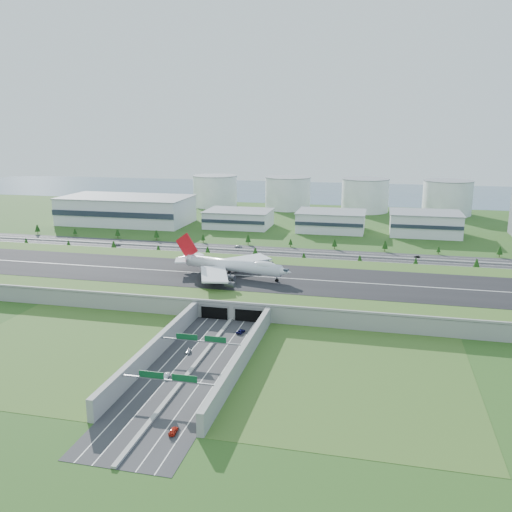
% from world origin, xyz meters
% --- Properties ---
extents(ground, '(1200.00, 1200.00, 0.00)m').
position_xyz_m(ground, '(0.00, 0.00, 0.00)').
color(ground, '#204A17').
rests_on(ground, ground).
extents(airfield_deck, '(520.00, 100.00, 9.20)m').
position_xyz_m(airfield_deck, '(0.00, -0.09, 4.12)').
color(airfield_deck, gray).
rests_on(airfield_deck, ground).
extents(underpass_road, '(38.80, 120.40, 8.00)m').
position_xyz_m(underpass_road, '(0.00, -99.42, 3.43)').
color(underpass_road, '#28282B').
rests_on(underpass_road, ground).
extents(sign_gantry_near, '(38.70, 0.70, 9.80)m').
position_xyz_m(sign_gantry_near, '(0.00, -95.04, 6.95)').
color(sign_gantry_near, gray).
rests_on(sign_gantry_near, ground).
extents(sign_gantry_far, '(38.70, 0.70, 9.80)m').
position_xyz_m(sign_gantry_far, '(0.00, -130.04, 6.95)').
color(sign_gantry_far, gray).
rests_on(sign_gantry_far, ground).
extents(north_expressway, '(560.00, 36.00, 0.12)m').
position_xyz_m(north_expressway, '(0.00, 95.00, 0.06)').
color(north_expressway, '#28282B').
rests_on(north_expressway, ground).
extents(tree_row, '(507.72, 48.55, 8.30)m').
position_xyz_m(tree_row, '(16.19, 97.23, 4.64)').
color(tree_row, '#3D2819').
rests_on(tree_row, ground).
extents(hangar_west, '(120.00, 60.00, 25.00)m').
position_xyz_m(hangar_west, '(-170.00, 185.00, 12.50)').
color(hangar_west, silver).
rests_on(hangar_west, ground).
extents(hangar_mid_a, '(58.00, 42.00, 15.00)m').
position_xyz_m(hangar_mid_a, '(-60.00, 190.00, 7.50)').
color(hangar_mid_a, silver).
rests_on(hangar_mid_a, ground).
extents(hangar_mid_b, '(58.00, 42.00, 17.00)m').
position_xyz_m(hangar_mid_b, '(25.00, 190.00, 8.50)').
color(hangar_mid_b, silver).
rests_on(hangar_mid_b, ground).
extents(hangar_mid_c, '(58.00, 42.00, 19.00)m').
position_xyz_m(hangar_mid_c, '(105.00, 190.00, 9.50)').
color(hangar_mid_c, silver).
rests_on(hangar_mid_c, ground).
extents(fuel_tank_a, '(50.00, 50.00, 35.00)m').
position_xyz_m(fuel_tank_a, '(-120.00, 310.00, 17.50)').
color(fuel_tank_a, silver).
rests_on(fuel_tank_a, ground).
extents(fuel_tank_b, '(50.00, 50.00, 35.00)m').
position_xyz_m(fuel_tank_b, '(-35.00, 310.00, 17.50)').
color(fuel_tank_b, silver).
rests_on(fuel_tank_b, ground).
extents(fuel_tank_c, '(50.00, 50.00, 35.00)m').
position_xyz_m(fuel_tank_c, '(50.00, 310.00, 17.50)').
color(fuel_tank_c, silver).
rests_on(fuel_tank_c, ground).
extents(fuel_tank_d, '(50.00, 50.00, 35.00)m').
position_xyz_m(fuel_tank_d, '(135.00, 310.00, 17.50)').
color(fuel_tank_d, silver).
rests_on(fuel_tank_d, ground).
extents(bay_water, '(1200.00, 260.00, 0.06)m').
position_xyz_m(bay_water, '(0.00, 480.00, 0.03)').
color(bay_water, '#38546B').
rests_on(bay_water, ground).
extents(boeing_747, '(72.73, 68.02, 22.78)m').
position_xyz_m(boeing_747, '(-13.00, -1.80, 14.44)').
color(boeing_747, white).
rests_on(boeing_747, airfield_deck).
extents(car_0, '(2.13, 4.28, 1.40)m').
position_xyz_m(car_0, '(-6.89, -91.59, 0.82)').
color(car_0, silver).
rests_on(car_0, ground).
extents(car_1, '(1.63, 4.63, 1.52)m').
position_xyz_m(car_1, '(-7.13, -114.91, 0.88)').
color(car_1, silver).
rests_on(car_1, ground).
extents(car_2, '(3.72, 5.91, 1.52)m').
position_xyz_m(car_2, '(8.65, -65.49, 0.88)').
color(car_2, '#0C0D40').
rests_on(car_2, ground).
extents(car_3, '(2.53, 5.36, 1.51)m').
position_xyz_m(car_3, '(9.39, -149.48, 0.88)').
color(car_3, '#B31F10').
rests_on(car_3, ground).
extents(car_4, '(4.52, 2.75, 1.44)m').
position_xyz_m(car_4, '(-130.95, 89.68, 0.84)').
color(car_4, slate).
rests_on(car_4, ground).
extents(car_5, '(4.60, 3.02, 1.43)m').
position_xyz_m(car_5, '(94.36, 101.45, 0.84)').
color(car_5, black).
rests_on(car_5, ground).
extents(car_7, '(6.35, 4.45, 1.71)m').
position_xyz_m(car_7, '(-38.16, 105.42, 0.97)').
color(car_7, white).
rests_on(car_7, ground).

